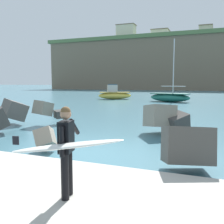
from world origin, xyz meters
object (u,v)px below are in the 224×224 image
Objects in this scene: station_building_west at (206,33)px; station_building_central at (126,33)px; boat_near_left at (114,94)px; station_building_east at (161,38)px; surfer_with_board at (66,146)px; boat_near_centre at (170,97)px.

station_building_west is 1.10× the size of station_building_central.
station_building_east is at bearing 95.98° from boat_near_left.
station_building_east is (-18.73, 105.50, 19.67)m from surfer_with_board.
surfer_with_board is 0.27× the size of station_building_east.
boat_near_centre is at bearing -15.48° from boat_near_left.
station_building_west reaches higher than boat_near_centre.
boat_near_left is at bearing -73.17° from station_building_central.
station_building_west is 0.96× the size of station_building_east.
surfer_with_board is 0.27× the size of boat_near_centre.
surfer_with_board is 0.42× the size of boat_near_left.
surfer_with_board is 28.80m from boat_near_centre.
boat_near_left reaches higher than surfer_with_board.
station_building_east reaches higher than station_building_central.
station_building_east reaches higher than station_building_west.
boat_near_centre is (8.44, -2.34, -0.11)m from boat_near_left.
station_building_east reaches higher than boat_near_left.
station_building_west is at bearing 18.80° from station_building_central.
station_building_central reaches higher than surfer_with_board.
boat_near_left is 69.73m from station_building_west.
surfer_with_board is at bearing -72.25° from station_building_central.
station_building_west is 19.90m from station_building_east.
station_building_east is (-16.24, 76.81, 20.33)m from boat_near_centre.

